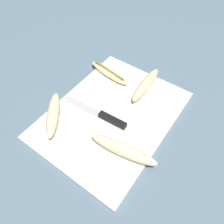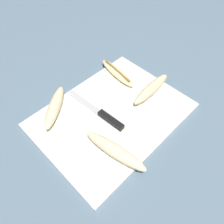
% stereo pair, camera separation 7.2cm
% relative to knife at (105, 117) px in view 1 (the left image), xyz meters
% --- Properties ---
extents(ground_plane, '(4.00, 4.00, 0.00)m').
position_rel_knife_xyz_m(ground_plane, '(0.03, -0.01, -0.02)').
color(ground_plane, slate).
extents(cutting_board, '(0.49, 0.37, 0.01)m').
position_rel_knife_xyz_m(cutting_board, '(0.03, -0.01, -0.01)').
color(cutting_board, white).
rests_on(cutting_board, ground_plane).
extents(knife, '(0.04, 0.25, 0.02)m').
position_rel_knife_xyz_m(knife, '(0.00, 0.00, 0.00)').
color(knife, black).
rests_on(knife, cutting_board).
extents(banana_bright_far, '(0.07, 0.21, 0.03)m').
position_rel_knife_xyz_m(banana_bright_far, '(-0.07, -0.12, 0.01)').
color(banana_bright_far, beige).
rests_on(banana_bright_far, cutting_board).
extents(banana_cream_curved, '(0.19, 0.05, 0.04)m').
position_rel_knife_xyz_m(banana_cream_curved, '(0.20, -0.04, 0.01)').
color(banana_cream_curved, beige).
rests_on(banana_cream_curved, cutting_board).
extents(banana_soft_right, '(0.07, 0.19, 0.02)m').
position_rel_knife_xyz_m(banana_soft_right, '(0.18, 0.11, 0.00)').
color(banana_soft_right, beige).
rests_on(banana_soft_right, cutting_board).
extents(banana_pale_long, '(0.17, 0.14, 0.04)m').
position_rel_knife_xyz_m(banana_pale_long, '(-0.10, 0.14, 0.01)').
color(banana_pale_long, beige).
rests_on(banana_pale_long, cutting_board).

